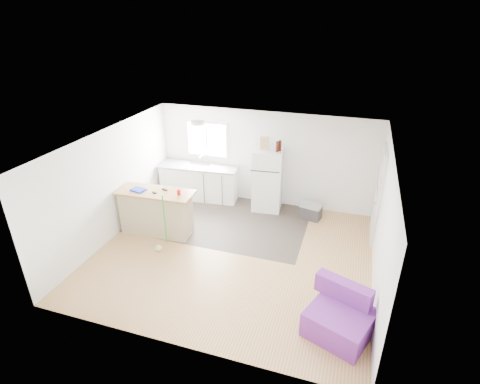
% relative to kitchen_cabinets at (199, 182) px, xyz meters
% --- Properties ---
extents(room, '(5.51, 5.01, 2.41)m').
position_rel_kitchen_cabinets_xyz_m(room, '(1.68, -2.18, 0.73)').
color(room, '#A67845').
rests_on(room, ground).
extents(vinyl_zone, '(4.05, 2.50, 0.00)m').
position_rel_kitchen_cabinets_xyz_m(vinyl_zone, '(0.96, -0.93, -0.47)').
color(vinyl_zone, '#352C28').
rests_on(vinyl_zone, floor).
extents(window, '(1.18, 0.06, 0.98)m').
position_rel_kitchen_cabinets_xyz_m(window, '(0.13, 0.31, 1.08)').
color(window, white).
rests_on(window, back_wall).
extents(interior_door, '(0.11, 0.92, 2.10)m').
position_rel_kitchen_cabinets_xyz_m(interior_door, '(4.40, -0.63, 0.55)').
color(interior_door, white).
rests_on(interior_door, right_wall).
extents(ceiling_fixture, '(0.30, 0.30, 0.07)m').
position_rel_kitchen_cabinets_xyz_m(ceiling_fixture, '(0.48, -0.98, 1.89)').
color(ceiling_fixture, white).
rests_on(ceiling_fixture, ceiling).
extents(kitchen_cabinets, '(2.11, 0.82, 1.20)m').
position_rel_kitchen_cabinets_xyz_m(kitchen_cabinets, '(0.00, 0.00, 0.00)').
color(kitchen_cabinets, white).
rests_on(kitchen_cabinets, floor).
extents(peninsula, '(1.71, 0.72, 1.03)m').
position_rel_kitchen_cabinets_xyz_m(peninsula, '(-0.21, -1.91, 0.05)').
color(peninsula, tan).
rests_on(peninsula, floor).
extents(refrigerator, '(0.76, 0.73, 1.58)m').
position_rel_kitchen_cabinets_xyz_m(refrigerator, '(1.85, -0.03, 0.32)').
color(refrigerator, white).
rests_on(refrigerator, floor).
extents(cooler, '(0.56, 0.44, 0.38)m').
position_rel_kitchen_cabinets_xyz_m(cooler, '(2.99, -0.21, -0.27)').
color(cooler, '#313133').
rests_on(cooler, floor).
extents(purple_seat, '(1.16, 1.15, 0.75)m').
position_rel_kitchen_cabinets_xyz_m(purple_seat, '(3.92, -3.64, -0.19)').
color(purple_seat, '#752D95').
rests_on(purple_seat, floor).
extents(cleaner_jug, '(0.16, 0.12, 0.32)m').
position_rel_kitchen_cabinets_xyz_m(cleaner_jug, '(0.22, -2.05, -0.33)').
color(cleaner_jug, silver).
rests_on(cleaner_jug, floor).
extents(mop, '(0.31, 0.36, 1.35)m').
position_rel_kitchen_cabinets_xyz_m(mop, '(0.20, -2.53, -0.24)').
color(mop, green).
rests_on(mop, floor).
extents(red_cup, '(0.08, 0.08, 0.12)m').
position_rel_kitchen_cabinets_xyz_m(red_cup, '(0.37, -1.89, 0.62)').
color(red_cup, red).
rests_on(red_cup, peninsula).
extents(blue_tray, '(0.34, 0.28, 0.04)m').
position_rel_kitchen_cabinets_xyz_m(blue_tray, '(-0.55, -1.98, 0.58)').
color(blue_tray, '#132BB2').
rests_on(blue_tray, peninsula).
extents(tool_a, '(0.15, 0.09, 0.03)m').
position_rel_kitchen_cabinets_xyz_m(tool_a, '(-0.02, -1.79, 0.58)').
color(tool_a, black).
rests_on(tool_a, peninsula).
extents(tool_b, '(0.11, 0.07, 0.03)m').
position_rel_kitchen_cabinets_xyz_m(tool_b, '(-0.16, -1.99, 0.58)').
color(tool_b, black).
rests_on(tool_b, peninsula).
extents(cardboard_box, '(0.21, 0.13, 0.30)m').
position_rel_kitchen_cabinets_xyz_m(cardboard_box, '(1.75, -0.05, 1.26)').
color(cardboard_box, tan).
rests_on(cardboard_box, refrigerator).
extents(bottle_left, '(0.07, 0.07, 0.25)m').
position_rel_kitchen_cabinets_xyz_m(bottle_left, '(2.08, -0.14, 1.24)').
color(bottle_left, '#3A140A').
rests_on(bottle_left, refrigerator).
extents(bottle_right, '(0.09, 0.09, 0.25)m').
position_rel_kitchen_cabinets_xyz_m(bottle_right, '(2.12, -0.05, 1.24)').
color(bottle_right, '#3A140A').
rests_on(bottle_right, refrigerator).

